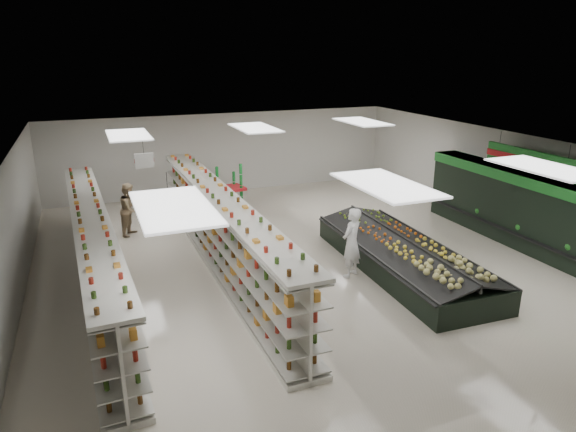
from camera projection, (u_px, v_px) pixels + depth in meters
name	position (u px, v px, depth m)	size (l,w,h in m)	color
floor	(302.00, 261.00, 14.24)	(16.00, 16.00, 0.00)	beige
ceiling	(303.00, 147.00, 13.25)	(14.00, 16.00, 0.02)	white
wall_back	(225.00, 153.00, 20.82)	(14.00, 0.02, 3.20)	silver
wall_front	(544.00, 373.00, 6.67)	(14.00, 0.02, 3.20)	silver
wall_left	(11.00, 240.00, 11.29)	(0.02, 16.00, 3.20)	silver
wall_right	(506.00, 183.00, 16.20)	(0.02, 16.00, 3.20)	silver
produce_wall_case	(530.00, 208.00, 14.82)	(0.93, 8.00, 2.20)	black
aisle_sign_near	(168.00, 199.00, 10.29)	(0.52, 0.06, 0.75)	white
aisle_sign_far	(144.00, 161.00, 13.83)	(0.52, 0.06, 0.75)	white
hortifruti_banner	(530.00, 161.00, 14.28)	(0.12, 3.20, 0.95)	#1F7527
gondola_left	(95.00, 255.00, 12.38)	(1.28, 10.95, 1.89)	silver
gondola_center	(221.00, 233.00, 13.73)	(1.00, 11.55, 2.00)	silver
produce_island	(403.00, 255.00, 13.60)	(2.47, 6.28, 0.93)	black
soda_endcap	(226.00, 191.00, 18.37)	(1.38, 1.04, 1.61)	#AD1318
shopper_main	(352.00, 243.00, 13.06)	(0.67, 0.44, 1.83)	white
shopper_background	(130.00, 209.00, 16.08)	(0.81, 0.50, 1.67)	tan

